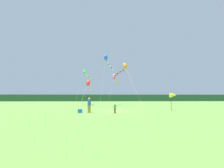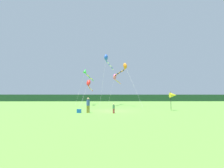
% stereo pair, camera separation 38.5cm
% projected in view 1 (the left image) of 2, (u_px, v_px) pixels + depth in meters
% --- Properties ---
extents(ground_plane, '(120.00, 120.00, 0.00)m').
position_uv_depth(ground_plane, '(114.00, 111.00, 19.58)').
color(ground_plane, '#5B9338').
extents(distant_treeline, '(108.00, 3.45, 2.83)m').
position_uv_depth(distant_treeline, '(109.00, 98.00, 64.51)').
color(distant_treeline, '#1E4228').
rests_on(distant_treeline, ground).
extents(person_adult, '(0.39, 0.39, 1.75)m').
position_uv_depth(person_adult, '(89.00, 104.00, 17.23)').
color(person_adult, olive).
rests_on(person_adult, ground).
extents(person_child, '(0.24, 0.24, 1.10)m').
position_uv_depth(person_child, '(115.00, 108.00, 16.77)').
color(person_child, '#B23338').
rests_on(person_child, ground).
extents(cooler_box, '(0.48, 0.37, 0.43)m').
position_uv_depth(cooler_box, '(80.00, 111.00, 17.22)').
color(cooler_box, '#1959B2').
rests_on(cooler_box, ground).
extents(banner_flag_pole, '(0.90, 0.70, 2.54)m').
position_uv_depth(banner_flag_pole, '(173.00, 95.00, 20.56)').
color(banner_flag_pole, black).
rests_on(banner_flag_pole, ground).
extents(kite_rainbow, '(3.43, 6.88, 7.63)m').
position_uv_depth(kite_rainbow, '(114.00, 77.00, 36.70)').
color(kite_rainbow, '#B2B2B2').
rests_on(kite_rainbow, ground).
extents(kite_red, '(1.43, 9.54, 5.69)m').
position_uv_depth(kite_red, '(88.00, 84.00, 32.65)').
color(kite_red, '#B2B2B2').
rests_on(kite_red, ground).
extents(kite_blue, '(2.73, 8.16, 10.58)m').
position_uv_depth(kite_blue, '(107.00, 59.00, 31.02)').
color(kite_blue, '#B2B2B2').
rests_on(kite_blue, ground).
extents(kite_green, '(3.03, 9.39, 9.06)m').
position_uv_depth(kite_green, '(86.00, 72.00, 37.96)').
color(kite_green, '#B2B2B2').
rests_on(kite_green, ground).
extents(kite_orange, '(4.50, 9.88, 8.73)m').
position_uv_depth(kite_orange, '(123.00, 68.00, 30.23)').
color(kite_orange, '#B2B2B2').
rests_on(kite_orange, ground).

